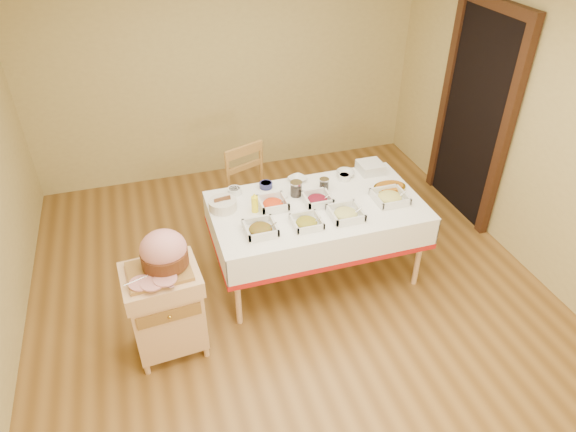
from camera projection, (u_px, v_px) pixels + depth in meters
The scene contains 23 objects.
room_shell at pixel (295, 172), 3.80m from camera, with size 5.00×5.00×5.00m.
doorway at pixel (475, 113), 5.16m from camera, with size 0.09×1.10×2.20m.
dining_table at pixel (316, 220), 4.51m from camera, with size 1.82×1.02×0.76m.
butcher_cart at pixel (166, 307), 3.85m from camera, with size 0.58×0.50×0.78m.
dining_chair at pixel (255, 197), 4.97m from camera, with size 0.58×0.56×1.01m.
ham_on_board at pixel (163, 254), 3.63m from camera, with size 0.47×0.45×0.31m.
serving_dish_a at pixel (261, 229), 4.07m from camera, with size 0.25×0.25×0.11m.
serving_dish_b at pixel (307, 222), 4.15m from camera, with size 0.23×0.23×0.09m.
serving_dish_c at pixel (346, 214), 4.25m from camera, with size 0.26×0.26×0.11m.
serving_dish_d at pixel (390, 197), 4.46m from camera, with size 0.28×0.28×0.10m.
serving_dish_e at pixel (273, 203), 4.37m from camera, with size 0.25×0.24×0.11m.
serving_dish_f at pixel (317, 199), 4.43m from camera, with size 0.24×0.23×0.11m.
small_bowl_left at pixel (234, 191), 4.55m from camera, with size 0.12×0.12×0.06m.
small_bowl_mid at pixel (266, 185), 4.64m from camera, with size 0.12×0.12×0.05m.
small_bowl_right at pixel (344, 177), 4.75m from camera, with size 0.11×0.11×0.05m.
bowl_white_imported at pixel (297, 179), 4.73m from camera, with size 0.16×0.16×0.04m, color silver.
bowl_small_imported at pixel (345, 174), 4.81m from camera, with size 0.17×0.17×0.05m, color silver.
preserve_jar_left at pixel (296, 189), 4.51m from camera, with size 0.11×0.11×0.14m.
preserve_jar_right at pixel (324, 185), 4.60m from camera, with size 0.09×0.09×0.11m.
mustard_bottle at pixel (255, 203), 4.29m from camera, with size 0.06×0.06×0.18m.
bread_basket at pixel (223, 204), 4.34m from camera, with size 0.24×0.24×0.11m.
plate_stack at pixel (370, 167), 4.86m from camera, with size 0.22×0.22×0.09m.
brass_platter at pixel (390, 187), 4.62m from camera, with size 0.30×0.22×0.04m.
Camera 1 is at (-1.04, -3.14, 3.20)m, focal length 32.00 mm.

